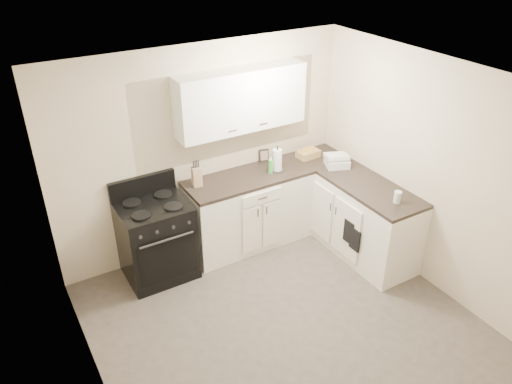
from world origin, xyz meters
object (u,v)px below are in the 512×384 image
wicker_basket (308,154)px  countertop_grill (337,162)px  paper_towel (277,160)px  stove (157,240)px  knife_block (197,177)px

wicker_basket → countertop_grill: size_ratio=1.03×
wicker_basket → paper_towel: bearing=-168.5°
wicker_basket → countertop_grill: countertop_grill is taller
paper_towel → stove: bearing=179.4°
stove → knife_block: (0.59, 0.13, 0.59)m
countertop_grill → paper_towel: bearing=-179.0°
wicker_basket → countertop_grill: bearing=-67.9°
stove → paper_towel: 1.70m
paper_towel → wicker_basket: paper_towel is taller
countertop_grill → wicker_basket: bearing=134.6°
knife_block → paper_towel: size_ratio=0.84×
countertop_grill → stove: bearing=-164.8°
stove → wicker_basket: wicker_basket is taller
paper_towel → countertop_grill: bearing=-21.5°
stove → knife_block: knife_block is taller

